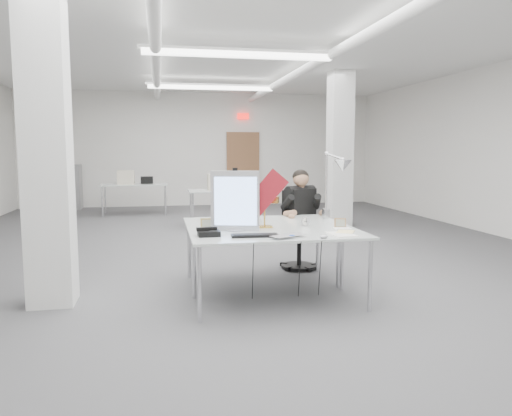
% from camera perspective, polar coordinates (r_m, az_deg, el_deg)
% --- Properties ---
extents(room_shell, '(10.04, 14.04, 3.24)m').
position_cam_1_polar(room_shell, '(7.62, -1.76, 7.38)').
color(room_shell, '#4A4A4C').
rests_on(room_shell, ground).
extents(desk_main, '(1.80, 0.90, 0.02)m').
position_cam_1_polar(desk_main, '(5.11, 2.58, -3.03)').
color(desk_main, silver).
rests_on(desk_main, room_shell).
extents(desk_second, '(1.80, 0.90, 0.02)m').
position_cam_1_polar(desk_second, '(5.97, 0.57, -1.60)').
color(desk_second, silver).
rests_on(desk_second, room_shell).
extents(bg_desk_a, '(1.60, 0.80, 0.02)m').
position_cam_1_polar(bg_desk_a, '(10.52, -3.35, 2.00)').
color(bg_desk_a, silver).
rests_on(bg_desk_a, room_shell).
extents(bg_desk_b, '(1.60, 0.80, 0.02)m').
position_cam_1_polar(bg_desk_b, '(12.64, -13.72, 2.61)').
color(bg_desk_b, silver).
rests_on(bg_desk_b, room_shell).
extents(filing_cabinet, '(0.45, 0.55, 1.20)m').
position_cam_1_polar(filing_cabinet, '(14.27, -20.26, 2.26)').
color(filing_cabinet, gray).
rests_on(filing_cabinet, room_shell).
extents(office_chair, '(0.75, 0.75, 1.17)m').
position_cam_1_polar(office_chair, '(6.73, 4.98, -2.03)').
color(office_chair, black).
rests_on(office_chair, room_shell).
extents(seated_person, '(0.74, 0.81, 0.98)m').
position_cam_1_polar(seated_person, '(6.64, 5.12, 0.59)').
color(seated_person, black).
rests_on(seated_person, office_chair).
extents(monitor, '(0.51, 0.18, 0.63)m').
position_cam_1_polar(monitor, '(5.21, -2.40, 0.81)').
color(monitor, silver).
rests_on(monitor, desk_main).
extents(pennant, '(0.49, 0.17, 0.55)m').
position_cam_1_polar(pennant, '(5.22, 0.96, 1.53)').
color(pennant, maroon).
rests_on(pennant, monitor).
extents(keyboard, '(0.47, 0.18, 0.02)m').
position_cam_1_polar(keyboard, '(4.90, -0.13, -3.16)').
color(keyboard, black).
rests_on(keyboard, desk_main).
extents(laptop, '(0.44, 0.38, 0.03)m').
position_cam_1_polar(laptop, '(4.81, 4.13, -3.33)').
color(laptop, '#B9B9BE').
rests_on(laptop, desk_main).
extents(mouse, '(0.10, 0.07, 0.03)m').
position_cam_1_polar(mouse, '(4.84, 7.77, -3.26)').
color(mouse, '#A7A6AB').
rests_on(mouse, desk_main).
extents(bankers_lamp, '(0.30, 0.22, 0.32)m').
position_cam_1_polar(bankers_lamp, '(5.45, 0.98, -0.58)').
color(bankers_lamp, gold).
rests_on(bankers_lamp, desk_main).
extents(desk_phone, '(0.22, 0.20, 0.05)m').
position_cam_1_polar(desk_phone, '(4.96, -5.42, -2.89)').
color(desk_phone, black).
rests_on(desk_phone, desk_main).
extents(picture_frame_left, '(0.16, 0.04, 0.12)m').
position_cam_1_polar(picture_frame_left, '(5.34, -5.53, -1.83)').
color(picture_frame_left, '#9D8343').
rests_on(picture_frame_left, desk_main).
extents(picture_frame_right, '(0.13, 0.07, 0.10)m').
position_cam_1_polar(picture_frame_right, '(5.55, 9.59, -1.67)').
color(picture_frame_right, '#AC794A').
rests_on(picture_frame_right, desk_main).
extents(desk_clock, '(0.11, 0.07, 0.11)m').
position_cam_1_polar(desk_clock, '(5.60, 5.70, -1.54)').
color(desk_clock, '#BAB9BE').
rests_on(desk_clock, desk_main).
extents(paper_stack_a, '(0.25, 0.34, 0.01)m').
position_cam_1_polar(paper_stack_a, '(5.10, 9.73, -2.96)').
color(paper_stack_a, white).
rests_on(paper_stack_a, desk_main).
extents(paper_stack_b, '(0.26, 0.28, 0.01)m').
position_cam_1_polar(paper_stack_b, '(5.24, 10.16, -2.70)').
color(paper_stack_b, '#F3D991').
rests_on(paper_stack_b, desk_main).
extents(paper_stack_c, '(0.19, 0.14, 0.01)m').
position_cam_1_polar(paper_stack_c, '(5.48, 9.82, -2.28)').
color(paper_stack_c, white).
rests_on(paper_stack_c, desk_main).
extents(beige_monitor, '(0.47, 0.45, 0.39)m').
position_cam_1_polar(beige_monitor, '(5.90, -1.97, 0.30)').
color(beige_monitor, beige).
rests_on(beige_monitor, desk_second).
extents(architect_lamp, '(0.48, 0.74, 0.90)m').
position_cam_1_polar(architect_lamp, '(5.95, 8.83, 2.78)').
color(architect_lamp, silver).
rests_on(architect_lamp, desk_second).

